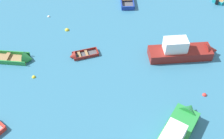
{
  "coord_description": "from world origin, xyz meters",
  "views": [
    {
      "loc": [
        -4.44,
        3.35,
        18.02
      ],
      "look_at": [
        0.0,
        20.44,
        0.15
      ],
      "focal_mm": 44.54,
      "sensor_mm": 36.0,
      "label": 1
    }
  ],
  "objects_px": {
    "mooring_buoy_between_boats_right": "(67,30)",
    "mooring_buoy_near_foreground": "(204,95)",
    "motor_launch_maroon_cluster_outer": "(184,51)",
    "rowboat_maroon_near_camera": "(78,56)",
    "motor_launch_green_far_right": "(176,133)",
    "rowboat_green_midfield_right": "(19,58)",
    "mooring_buoy_midfield": "(49,17)",
    "mooring_buoy_outer_edge": "(34,77)"
  },
  "relations": [
    {
      "from": "mooring_buoy_between_boats_right",
      "to": "mooring_buoy_near_foreground",
      "type": "bearing_deg",
      "value": -49.94
    },
    {
      "from": "motor_launch_maroon_cluster_outer",
      "to": "mooring_buoy_between_boats_right",
      "type": "bearing_deg",
      "value": 146.05
    },
    {
      "from": "mooring_buoy_near_foreground",
      "to": "mooring_buoy_between_boats_right",
      "type": "relative_size",
      "value": 0.82
    },
    {
      "from": "rowboat_maroon_near_camera",
      "to": "motor_launch_green_far_right",
      "type": "bearing_deg",
      "value": -62.96
    },
    {
      "from": "rowboat_green_midfield_right",
      "to": "mooring_buoy_between_boats_right",
      "type": "xyz_separation_m",
      "value": [
        4.99,
        3.48,
        -0.21
      ]
    },
    {
      "from": "mooring_buoy_near_foreground",
      "to": "motor_launch_maroon_cluster_outer",
      "type": "bearing_deg",
      "value": 86.23
    },
    {
      "from": "rowboat_green_midfield_right",
      "to": "mooring_buoy_near_foreground",
      "type": "xyz_separation_m",
      "value": [
        14.87,
        -8.28,
        -0.21
      ]
    },
    {
      "from": "mooring_buoy_midfield",
      "to": "mooring_buoy_outer_edge",
      "type": "height_order",
      "value": "mooring_buoy_outer_edge"
    },
    {
      "from": "rowboat_maroon_near_camera",
      "to": "rowboat_green_midfield_right",
      "type": "xyz_separation_m",
      "value": [
        -5.42,
        0.91,
        0.07
      ]
    },
    {
      "from": "motor_launch_green_far_right",
      "to": "mooring_buoy_between_boats_right",
      "type": "distance_m",
      "value": 16.0
    },
    {
      "from": "motor_launch_maroon_cluster_outer",
      "to": "rowboat_maroon_near_camera",
      "type": "bearing_deg",
      "value": 165.75
    },
    {
      "from": "mooring_buoy_midfield",
      "to": "motor_launch_maroon_cluster_outer",
      "type": "bearing_deg",
      "value": -39.79
    },
    {
      "from": "motor_launch_green_far_right",
      "to": "rowboat_green_midfield_right",
      "type": "distance_m",
      "value": 15.72
    },
    {
      "from": "motor_launch_green_far_right",
      "to": "mooring_buoy_midfield",
      "type": "bearing_deg",
      "value": 112.56
    },
    {
      "from": "rowboat_maroon_near_camera",
      "to": "motor_launch_maroon_cluster_outer",
      "type": "distance_m",
      "value": 10.1
    },
    {
      "from": "motor_launch_maroon_cluster_outer",
      "to": "rowboat_green_midfield_right",
      "type": "height_order",
      "value": "motor_launch_maroon_cluster_outer"
    },
    {
      "from": "mooring_buoy_near_foreground",
      "to": "mooring_buoy_between_boats_right",
      "type": "xyz_separation_m",
      "value": [
        -9.88,
        11.75,
        0.0
      ]
    },
    {
      "from": "mooring_buoy_midfield",
      "to": "mooring_buoy_between_boats_right",
      "type": "height_order",
      "value": "mooring_buoy_between_boats_right"
    },
    {
      "from": "rowboat_maroon_near_camera",
      "to": "motor_launch_maroon_cluster_outer",
      "type": "height_order",
      "value": "motor_launch_maroon_cluster_outer"
    },
    {
      "from": "mooring_buoy_midfield",
      "to": "mooring_buoy_between_boats_right",
      "type": "bearing_deg",
      "value": -61.28
    },
    {
      "from": "rowboat_green_midfield_right",
      "to": "mooring_buoy_between_boats_right",
      "type": "relative_size",
      "value": 9.95
    },
    {
      "from": "mooring_buoy_outer_edge",
      "to": "mooring_buoy_midfield",
      "type": "bearing_deg",
      "value": 76.44
    },
    {
      "from": "rowboat_maroon_near_camera",
      "to": "motor_launch_maroon_cluster_outer",
      "type": "relative_size",
      "value": 0.42
    },
    {
      "from": "rowboat_maroon_near_camera",
      "to": "mooring_buoy_near_foreground",
      "type": "relative_size",
      "value": 7.65
    },
    {
      "from": "mooring_buoy_outer_edge",
      "to": "motor_launch_maroon_cluster_outer",
      "type": "bearing_deg",
      "value": -3.26
    },
    {
      "from": "motor_launch_maroon_cluster_outer",
      "to": "mooring_buoy_between_boats_right",
      "type": "height_order",
      "value": "motor_launch_maroon_cluster_outer"
    },
    {
      "from": "motor_launch_green_far_right",
      "to": "motor_launch_maroon_cluster_outer",
      "type": "height_order",
      "value": "motor_launch_green_far_right"
    },
    {
      "from": "rowboat_green_midfield_right",
      "to": "mooring_buoy_near_foreground",
      "type": "height_order",
      "value": "rowboat_green_midfield_right"
    },
    {
      "from": "mooring_buoy_between_boats_right",
      "to": "motor_launch_green_far_right",
      "type": "bearing_deg",
      "value": -68.75
    },
    {
      "from": "motor_launch_green_far_right",
      "to": "mooring_buoy_between_boats_right",
      "type": "bearing_deg",
      "value": 111.25
    },
    {
      "from": "rowboat_maroon_near_camera",
      "to": "mooring_buoy_between_boats_right",
      "type": "distance_m",
      "value": 4.41
    },
    {
      "from": "mooring_buoy_midfield",
      "to": "mooring_buoy_between_boats_right",
      "type": "relative_size",
      "value": 0.68
    },
    {
      "from": "mooring_buoy_near_foreground",
      "to": "mooring_buoy_outer_edge",
      "type": "height_order",
      "value": "mooring_buoy_near_foreground"
    },
    {
      "from": "rowboat_maroon_near_camera",
      "to": "mooring_buoy_outer_edge",
      "type": "bearing_deg",
      "value": -158.42
    },
    {
      "from": "mooring_buoy_between_boats_right",
      "to": "motor_launch_maroon_cluster_outer",
      "type": "bearing_deg",
      "value": -33.95
    },
    {
      "from": "motor_launch_maroon_cluster_outer",
      "to": "mooring_buoy_near_foreground",
      "type": "relative_size",
      "value": 18.38
    },
    {
      "from": "motor_launch_maroon_cluster_outer",
      "to": "mooring_buoy_between_boats_right",
      "type": "xyz_separation_m",
      "value": [
        -10.2,
        6.87,
        -0.69
      ]
    },
    {
      "from": "mooring_buoy_midfield",
      "to": "mooring_buoy_outer_edge",
      "type": "relative_size",
      "value": 0.9
    },
    {
      "from": "motor_launch_green_far_right",
      "to": "mooring_buoy_near_foreground",
      "type": "distance_m",
      "value": 5.21
    },
    {
      "from": "mooring_buoy_outer_edge",
      "to": "mooring_buoy_near_foreground",
      "type": "bearing_deg",
      "value": -22.51
    },
    {
      "from": "motor_launch_maroon_cluster_outer",
      "to": "mooring_buoy_near_foreground",
      "type": "bearing_deg",
      "value": -93.77
    },
    {
      "from": "motor_launch_maroon_cluster_outer",
      "to": "mooring_buoy_outer_edge",
      "type": "distance_m",
      "value": 14.07
    }
  ]
}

